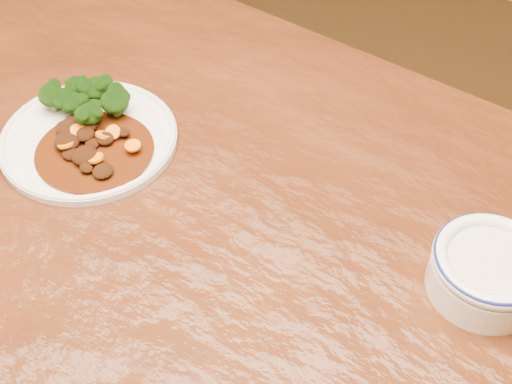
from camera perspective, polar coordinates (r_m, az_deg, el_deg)
The scene contains 5 objects.
dining_table at distance 0.90m, azimuth -6.01°, elevation -7.01°, with size 1.58×1.03×0.75m.
dinner_plate at distance 0.97m, azimuth -13.25°, elevation 4.23°, with size 0.23×0.23×0.01m.
broccoli_florets at distance 0.99m, azimuth -13.59°, elevation 7.24°, with size 0.12×0.08×0.04m.
mince_stew at distance 0.95m, azimuth -13.48°, elevation 3.92°, with size 0.15×0.15×0.02m.
dip_bowl at distance 0.80m, azimuth 18.09°, elevation -5.93°, with size 0.13×0.13×0.06m.
Camera 1 is at (0.35, -0.41, 1.39)m, focal length 50.00 mm.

